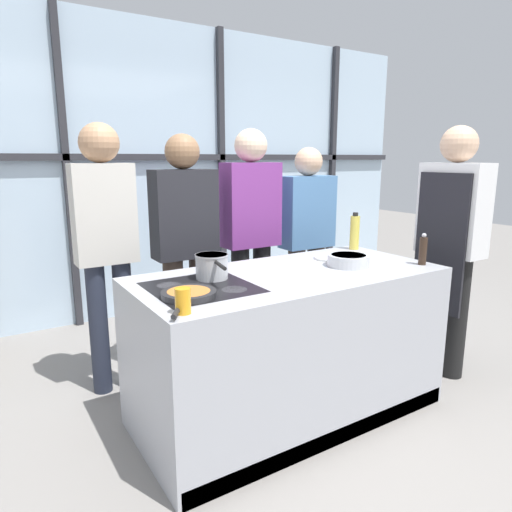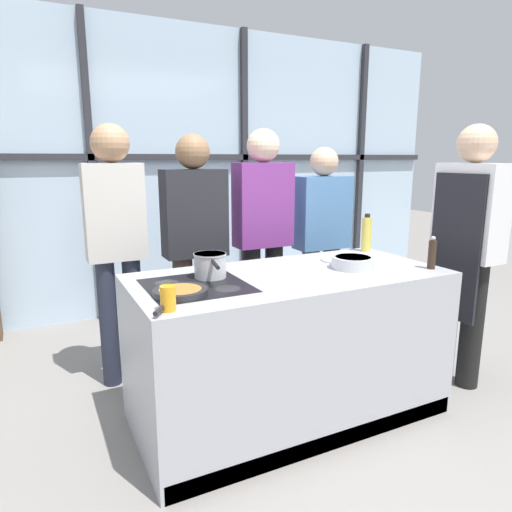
{
  "view_description": "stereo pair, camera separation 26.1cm",
  "coord_description": "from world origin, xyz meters",
  "px_view_note": "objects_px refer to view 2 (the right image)",
  "views": [
    {
      "loc": [
        -1.53,
        -2.06,
        1.53
      ],
      "look_at": [
        -0.17,
        0.1,
        0.98
      ],
      "focal_mm": 32.0,
      "sensor_mm": 36.0,
      "label": 1
    },
    {
      "loc": [
        -1.3,
        -2.18,
        1.53
      ],
      "look_at": [
        -0.17,
        0.1,
        0.98
      ],
      "focal_mm": 32.0,
      "sensor_mm": 36.0,
      "label": 2
    }
  ],
  "objects_px": {
    "spectator_far_right": "(322,236)",
    "mixing_bowl": "(353,262)",
    "spectator_center_left": "(195,240)",
    "oil_bottle": "(367,234)",
    "pepper_grinder": "(432,254)",
    "chef": "(466,241)",
    "spectator_far_left": "(116,236)",
    "saucepan": "(210,265)",
    "frying_pan": "(180,292)",
    "white_plate": "(340,260)",
    "juice_glass_near": "(168,298)",
    "spectator_center_right": "(263,230)"
  },
  "relations": [
    {
      "from": "spectator_center_right",
      "to": "spectator_far_right",
      "type": "xyz_separation_m",
      "value": [
        0.54,
        0.0,
        -0.09
      ]
    },
    {
      "from": "white_plate",
      "to": "juice_glass_near",
      "type": "xyz_separation_m",
      "value": [
        -1.27,
        -0.47,
        0.05
      ]
    },
    {
      "from": "pepper_grinder",
      "to": "juice_glass_near",
      "type": "height_order",
      "value": "pepper_grinder"
    },
    {
      "from": "frying_pan",
      "to": "pepper_grinder",
      "type": "relative_size",
      "value": 2.13
    },
    {
      "from": "frying_pan",
      "to": "oil_bottle",
      "type": "relative_size",
      "value": 1.58
    },
    {
      "from": "spectator_center_left",
      "to": "juice_glass_near",
      "type": "distance_m",
      "value": 1.31
    },
    {
      "from": "saucepan",
      "to": "pepper_grinder",
      "type": "xyz_separation_m",
      "value": [
        1.26,
        -0.4,
        0.02
      ]
    },
    {
      "from": "spectator_far_left",
      "to": "pepper_grinder",
      "type": "distance_m",
      "value": 1.99
    },
    {
      "from": "spectator_center_left",
      "to": "oil_bottle",
      "type": "relative_size",
      "value": 6.33
    },
    {
      "from": "oil_bottle",
      "to": "pepper_grinder",
      "type": "distance_m",
      "value": 0.59
    },
    {
      "from": "spectator_center_left",
      "to": "white_plate",
      "type": "bearing_deg",
      "value": 135.36
    },
    {
      "from": "chef",
      "to": "pepper_grinder",
      "type": "xyz_separation_m",
      "value": [
        -0.46,
        -0.13,
        -0.02
      ]
    },
    {
      "from": "white_plate",
      "to": "spectator_center_left",
      "type": "bearing_deg",
      "value": 135.36
    },
    {
      "from": "spectator_center_left",
      "to": "juice_glass_near",
      "type": "xyz_separation_m",
      "value": [
        -0.53,
        -1.2,
        -0.02
      ]
    },
    {
      "from": "spectator_center_left",
      "to": "mixing_bowl",
      "type": "bearing_deg",
      "value": 126.09
    },
    {
      "from": "white_plate",
      "to": "pepper_grinder",
      "type": "distance_m",
      "value": 0.56
    },
    {
      "from": "spectator_far_right",
      "to": "mixing_bowl",
      "type": "bearing_deg",
      "value": 65.99
    },
    {
      "from": "frying_pan",
      "to": "saucepan",
      "type": "xyz_separation_m",
      "value": [
        0.25,
        0.25,
        0.06
      ]
    },
    {
      "from": "spectator_center_right",
      "to": "saucepan",
      "type": "bearing_deg",
      "value": 46.38
    },
    {
      "from": "white_plate",
      "to": "juice_glass_near",
      "type": "bearing_deg",
      "value": -159.59
    },
    {
      "from": "spectator_far_right",
      "to": "spectator_center_left",
      "type": "bearing_deg",
      "value": 0.0
    },
    {
      "from": "pepper_grinder",
      "to": "spectator_far_left",
      "type": "bearing_deg",
      "value": 144.93
    },
    {
      "from": "juice_glass_near",
      "to": "pepper_grinder",
      "type": "bearing_deg",
      "value": 1.81
    },
    {
      "from": "frying_pan",
      "to": "white_plate",
      "type": "height_order",
      "value": "frying_pan"
    },
    {
      "from": "oil_bottle",
      "to": "chef",
      "type": "bearing_deg",
      "value": -43.93
    },
    {
      "from": "spectator_far_right",
      "to": "oil_bottle",
      "type": "height_order",
      "value": "spectator_far_right"
    },
    {
      "from": "spectator_far_left",
      "to": "saucepan",
      "type": "distance_m",
      "value": 0.84
    },
    {
      "from": "saucepan",
      "to": "frying_pan",
      "type": "bearing_deg",
      "value": -134.93
    },
    {
      "from": "spectator_far_left",
      "to": "pepper_grinder",
      "type": "relative_size",
      "value": 8.81
    },
    {
      "from": "pepper_grinder",
      "to": "juice_glass_near",
      "type": "xyz_separation_m",
      "value": [
        -1.62,
        -0.05,
        -0.03
      ]
    },
    {
      "from": "saucepan",
      "to": "spectator_center_right",
      "type": "bearing_deg",
      "value": 46.38
    },
    {
      "from": "spectator_center_right",
      "to": "spectator_far_right",
      "type": "height_order",
      "value": "spectator_center_right"
    },
    {
      "from": "chef",
      "to": "spectator_center_left",
      "type": "bearing_deg",
      "value": 56.82
    },
    {
      "from": "frying_pan",
      "to": "pepper_grinder",
      "type": "height_order",
      "value": "pepper_grinder"
    },
    {
      "from": "frying_pan",
      "to": "pepper_grinder",
      "type": "distance_m",
      "value": 1.52
    },
    {
      "from": "chef",
      "to": "saucepan",
      "type": "distance_m",
      "value": 1.73
    },
    {
      "from": "spectator_far_left",
      "to": "juice_glass_near",
      "type": "xyz_separation_m",
      "value": [
        0.01,
        -1.2,
        -0.09
      ]
    },
    {
      "from": "spectator_far_left",
      "to": "white_plate",
      "type": "height_order",
      "value": "spectator_far_left"
    },
    {
      "from": "spectator_center_right",
      "to": "frying_pan",
      "type": "height_order",
      "value": "spectator_center_right"
    },
    {
      "from": "chef",
      "to": "oil_bottle",
      "type": "distance_m",
      "value": 0.65
    },
    {
      "from": "juice_glass_near",
      "to": "spectator_far_right",
      "type": "bearing_deg",
      "value": 36.43
    },
    {
      "from": "spectator_center_right",
      "to": "saucepan",
      "type": "height_order",
      "value": "spectator_center_right"
    },
    {
      "from": "white_plate",
      "to": "pepper_grinder",
      "type": "relative_size",
      "value": 1.27
    },
    {
      "from": "white_plate",
      "to": "oil_bottle",
      "type": "xyz_separation_m",
      "value": [
        0.34,
        0.16,
        0.12
      ]
    },
    {
      "from": "frying_pan",
      "to": "juice_glass_near",
      "type": "relative_size",
      "value": 3.78
    },
    {
      "from": "spectator_far_left",
      "to": "pepper_grinder",
      "type": "height_order",
      "value": "spectator_far_left"
    },
    {
      "from": "spectator_center_left",
      "to": "spectator_far_right",
      "type": "xyz_separation_m",
      "value": [
        1.09,
        -0.0,
        -0.05
      ]
    },
    {
      "from": "spectator_center_right",
      "to": "white_plate",
      "type": "xyz_separation_m",
      "value": [
        0.19,
        -0.72,
        -0.11
      ]
    },
    {
      "from": "frying_pan",
      "to": "oil_bottle",
      "type": "xyz_separation_m",
      "value": [
        1.5,
        0.44,
        0.11
      ]
    },
    {
      "from": "spectator_far_right",
      "to": "mixing_bowl",
      "type": "height_order",
      "value": "spectator_far_right"
    }
  ]
}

